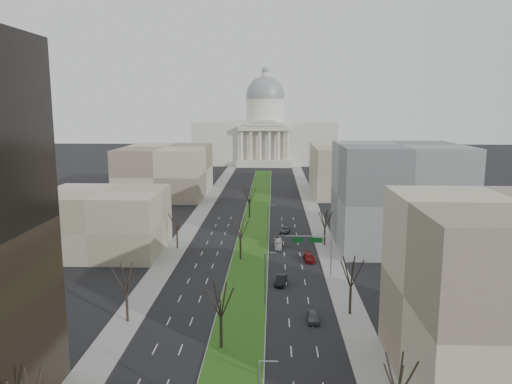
% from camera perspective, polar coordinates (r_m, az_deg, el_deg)
% --- Properties ---
extents(ground, '(600.00, 600.00, 0.00)m').
position_cam_1_polar(ground, '(146.80, 0.02, -3.07)').
color(ground, black).
rests_on(ground, ground).
extents(median, '(8.00, 222.03, 0.20)m').
position_cam_1_polar(median, '(145.79, 0.01, -3.12)').
color(median, '#999993').
rests_on(median, ground).
extents(sidewalk_left, '(5.00, 330.00, 0.15)m').
position_cam_1_polar(sidewalk_left, '(124.48, -8.49, -5.49)').
color(sidewalk_left, gray).
rests_on(sidewalk_left, ground).
extents(sidewalk_right, '(5.00, 330.00, 0.15)m').
position_cam_1_polar(sidewalk_right, '(123.08, 7.82, -5.65)').
color(sidewalk_right, gray).
rests_on(sidewalk_right, ground).
extents(capitol, '(80.00, 46.00, 55.00)m').
position_cam_1_polar(capitol, '(293.15, 1.04, 6.54)').
color(capitol, beige).
rests_on(capitol, ground).
extents(building_beige_left, '(26.00, 22.00, 14.00)m').
position_cam_1_polar(building_beige_left, '(117.34, -16.94, -3.26)').
color(building_beige_left, tan).
rests_on(building_beige_left, ground).
extents(building_grey_right, '(28.00, 26.00, 24.00)m').
position_cam_1_polar(building_grey_right, '(120.45, 15.93, -0.46)').
color(building_grey_right, slate).
rests_on(building_grey_right, ground).
extents(building_far_left, '(30.00, 40.00, 18.00)m').
position_cam_1_polar(building_far_left, '(188.85, -10.24, 2.41)').
color(building_far_left, gray).
rests_on(building_far_left, ground).
extents(building_far_right, '(30.00, 40.00, 18.00)m').
position_cam_1_polar(building_far_right, '(191.91, 11.01, 2.50)').
color(building_far_right, tan).
rests_on(building_far_right, ground).
extents(tree_left_mid, '(5.40, 5.40, 9.72)m').
position_cam_1_polar(tree_left_mid, '(78.68, -14.66, -9.51)').
color(tree_left_mid, black).
rests_on(tree_left_mid, ground).
extents(tree_left_far, '(5.28, 5.28, 9.50)m').
position_cam_1_polar(tree_left_far, '(116.12, -9.05, -3.17)').
color(tree_left_far, black).
rests_on(tree_left_far, ground).
extents(tree_right_near, '(5.16, 5.16, 9.29)m').
position_cam_1_polar(tree_right_near, '(53.36, 15.97, -19.59)').
color(tree_right_near, black).
rests_on(tree_right_near, ground).
extents(tree_right_mid, '(5.52, 5.52, 9.94)m').
position_cam_1_polar(tree_right_mid, '(80.17, 10.83, -8.88)').
color(tree_right_mid, black).
rests_on(tree_right_mid, ground).
extents(tree_right_far, '(5.04, 5.04, 9.07)m').
position_cam_1_polar(tree_right_far, '(118.60, 7.90, -3.02)').
color(tree_right_far, black).
rests_on(tree_right_far, ground).
extents(tree_median_a, '(5.40, 5.40, 9.72)m').
position_cam_1_polar(tree_median_a, '(68.38, -4.06, -12.19)').
color(tree_median_a, black).
rests_on(tree_median_a, ground).
extents(tree_median_b, '(5.40, 5.40, 9.72)m').
position_cam_1_polar(tree_median_b, '(106.40, -1.80, -4.15)').
color(tree_median_b, black).
rests_on(tree_median_b, ground).
extents(tree_median_c, '(5.40, 5.40, 9.72)m').
position_cam_1_polar(tree_median_c, '(145.49, -0.76, -0.38)').
color(tree_median_c, black).
rests_on(tree_median_c, ground).
extents(streetlamp_median_b, '(1.90, 0.20, 9.16)m').
position_cam_1_polar(streetlamp_median_b, '(82.84, 1.09, -9.80)').
color(streetlamp_median_b, gray).
rests_on(streetlamp_median_b, ground).
extents(streetlamp_median_c, '(1.90, 0.20, 9.16)m').
position_cam_1_polar(streetlamp_median_c, '(121.28, 1.39, -3.48)').
color(streetlamp_median_c, gray).
rests_on(streetlamp_median_c, ground).
extents(mast_arm_signs, '(9.12, 0.24, 8.09)m').
position_cam_1_polar(mast_arm_signs, '(97.14, 7.02, -6.11)').
color(mast_arm_signs, gray).
rests_on(mast_arm_signs, ground).
extents(car_grey_near, '(1.80, 4.47, 1.52)m').
position_cam_1_polar(car_grey_near, '(79.28, 6.52, -13.93)').
color(car_grey_near, '#4C4D54').
rests_on(car_grey_near, ground).
extents(car_black, '(2.51, 5.24, 1.66)m').
position_cam_1_polar(car_black, '(93.81, 2.86, -10.02)').
color(car_black, black).
rests_on(car_black, ground).
extents(car_red, '(2.50, 5.30, 1.49)m').
position_cam_1_polar(car_red, '(107.75, 6.09, -7.47)').
color(car_red, '#660D0E').
rests_on(car_red, ground).
extents(car_grey_far, '(3.03, 5.27, 1.38)m').
position_cam_1_polar(car_grey_far, '(131.22, 3.34, -4.33)').
color(car_grey_far, '#505358').
rests_on(car_grey_far, ground).
extents(box_van, '(1.68, 6.92, 1.92)m').
position_cam_1_polar(box_van, '(117.41, 2.54, -5.87)').
color(box_van, silver).
rests_on(box_van, ground).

